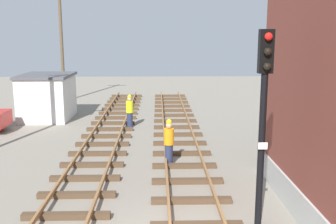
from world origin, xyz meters
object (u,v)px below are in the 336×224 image
control_hut (47,96)px  track_worker_foreground (169,142)px  signal_mast (263,106)px  utility_pole_far (61,41)px  track_worker_distant (130,111)px

control_hut → track_worker_foreground: 11.59m
signal_mast → utility_pole_far: 22.99m
utility_pole_far → track_worker_distant: size_ratio=4.75×
control_hut → utility_pole_far: bearing=94.5°
track_worker_distant → utility_pole_far: bearing=122.6°
signal_mast → track_worker_distant: (-4.30, 11.65, -2.38)m
utility_pole_far → track_worker_foreground: size_ratio=4.75×
signal_mast → control_hut: size_ratio=1.39×
signal_mast → control_hut: bearing=123.9°
track_worker_foreground → track_worker_distant: same height
utility_pole_far → track_worker_distant: bearing=-57.4°
control_hut → track_worker_distant: size_ratio=2.03×
control_hut → track_worker_distant: (5.23, -2.52, -0.46)m
control_hut → track_worker_foreground: size_ratio=2.03×
signal_mast → track_worker_foreground: bearing=114.0°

